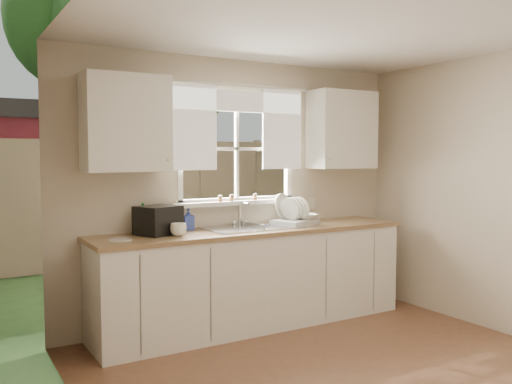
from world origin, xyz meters
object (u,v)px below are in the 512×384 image
dish_rack (294,217)px  black_appliance (158,220)px  soap_bottle_a (143,219)px  cup (178,230)px

dish_rack → black_appliance: 1.36m
soap_bottle_a → cup: (0.24, -0.21, -0.08)m
cup → black_appliance: bearing=137.8°
dish_rack → cup: size_ratio=3.64×
soap_bottle_a → cup: 0.32m
dish_rack → cup: (-1.24, -0.10, -0.02)m
cup → soap_bottle_a: bearing=154.2°
soap_bottle_a → black_appliance: size_ratio=0.81×
dish_rack → cup: dish_rack is taller
soap_bottle_a → black_appliance: (0.12, -0.03, -0.01)m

